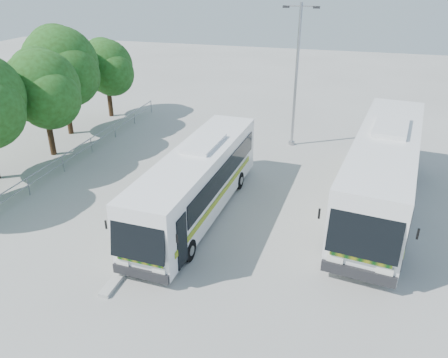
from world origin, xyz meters
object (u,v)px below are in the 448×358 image
(coach_adjacent, at_px, (383,169))
(tree_far_d, at_px, (61,65))
(coach_main, at_px, (197,181))
(tree_far_e, at_px, (107,66))
(lamppost, at_px, (297,71))
(tree_far_c, at_px, (43,87))

(coach_adjacent, bearing_deg, tree_far_d, 173.70)
(coach_main, relative_size, coach_adjacent, 0.84)
(tree_far_e, relative_size, coach_adjacent, 0.44)
(coach_main, height_order, lamppost, lamppost)
(lamppost, bearing_deg, coach_main, -105.58)
(tree_far_d, distance_m, lamppost, 15.46)
(tree_far_d, relative_size, coach_adjacent, 0.54)
(lamppost, bearing_deg, tree_far_e, 171.44)
(tree_far_e, bearing_deg, coach_adjacent, -26.01)
(tree_far_c, distance_m, tree_far_e, 8.22)
(lamppost, bearing_deg, tree_far_c, -156.93)
(tree_far_e, height_order, coach_adjacent, tree_far_e)
(tree_far_c, xyz_separation_m, tree_far_d, (-1.19, 3.70, 0.56))
(tree_far_c, distance_m, coach_main, 12.26)
(tree_far_c, bearing_deg, lamppost, 22.42)
(tree_far_e, distance_m, coach_adjacent, 22.17)
(tree_far_d, distance_m, tree_far_e, 4.65)
(tree_far_d, xyz_separation_m, coach_main, (12.31, -8.19, -3.10))
(tree_far_d, bearing_deg, tree_far_c, -72.17)
(tree_far_c, height_order, coach_adjacent, tree_far_c)
(tree_far_d, relative_size, coach_main, 0.64)
(tree_far_d, distance_m, coach_adjacent, 21.37)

